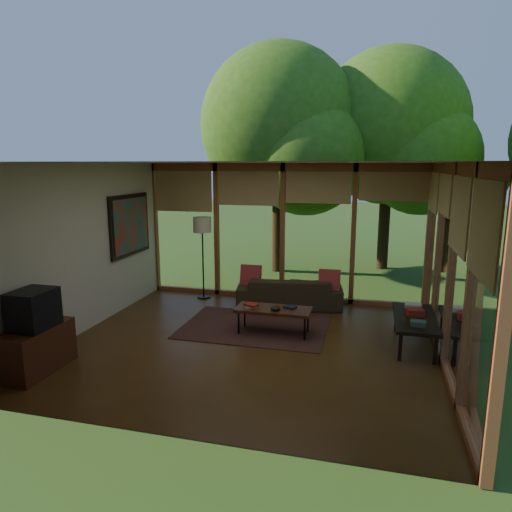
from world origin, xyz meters
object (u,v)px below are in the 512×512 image
(coffee_table, at_px, (274,310))
(media_cabinet, at_px, (36,349))
(sofa, at_px, (290,292))
(television, at_px, (33,309))
(floor_lamp, at_px, (202,229))
(side_console, at_px, (415,320))

(coffee_table, bearing_deg, media_cabinet, -142.52)
(media_cabinet, bearing_deg, sofa, 52.71)
(coffee_table, bearing_deg, television, -142.32)
(television, xyz_separation_m, floor_lamp, (0.90, 3.71, 0.56))
(media_cabinet, bearing_deg, floor_lamp, 76.05)
(television, relative_size, coffee_table, 0.46)
(media_cabinet, height_order, side_console, media_cabinet)
(sofa, distance_m, media_cabinet, 4.49)
(floor_lamp, bearing_deg, sofa, -4.33)
(television, xyz_separation_m, coffee_table, (2.71, 2.09, -0.46))
(floor_lamp, bearing_deg, side_console, -21.88)
(sofa, height_order, media_cabinet, media_cabinet)
(sofa, relative_size, side_console, 1.41)
(television, xyz_separation_m, side_console, (4.85, 2.12, -0.44))
(sofa, xyz_separation_m, side_console, (2.15, -1.45, 0.12))
(floor_lamp, relative_size, coffee_table, 1.38)
(coffee_table, bearing_deg, floor_lamp, 138.20)
(media_cabinet, xyz_separation_m, television, (0.02, -0.00, 0.55))
(coffee_table, relative_size, side_console, 0.86)
(side_console, bearing_deg, television, -156.39)
(sofa, relative_size, floor_lamp, 1.20)
(media_cabinet, relative_size, side_console, 0.71)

